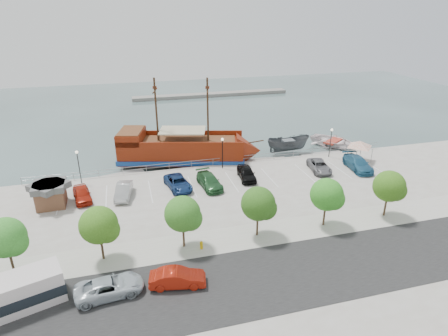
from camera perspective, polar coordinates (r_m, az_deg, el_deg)
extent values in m
plane|color=#354745|center=(45.27, 1.89, -4.33)|extent=(160.00, 160.00, 0.00)
cube|color=gray|center=(29.38, 14.84, -22.05)|extent=(100.00, 58.00, 1.20)
cube|color=black|center=(32.20, 10.52, -15.43)|extent=(100.00, 8.00, 0.04)
cube|color=#9F9A8C|center=(36.62, 6.53, -9.88)|extent=(100.00, 4.00, 0.05)
cylinder|color=gray|center=(51.29, -0.61, 1.50)|extent=(50.00, 0.06, 0.06)
cylinder|color=gray|center=(51.44, -0.61, 1.09)|extent=(50.00, 0.06, 0.06)
cube|color=gray|center=(98.05, -1.92, 11.11)|extent=(40.00, 3.00, 0.80)
cube|color=maroon|center=(54.07, -6.43, 2.65)|extent=(18.23, 9.76, 2.83)
cube|color=navy|center=(54.40, -6.39, 1.74)|extent=(18.63, 10.16, 0.65)
cone|color=maroon|center=(53.88, 3.76, 2.67)|extent=(4.72, 5.95, 5.23)
cube|color=maroon|center=(54.59, -13.96, 4.73)|extent=(4.56, 6.10, 1.52)
cube|color=brown|center=(54.35, -14.04, 5.54)|extent=(4.24, 5.63, 0.13)
cube|color=brown|center=(53.52, -5.92, 4.13)|extent=(14.91, 8.29, 0.16)
cube|color=maroon|center=(55.94, -6.24, 5.32)|extent=(16.88, 4.72, 0.76)
cube|color=maroon|center=(51.02, -6.81, 3.51)|extent=(16.88, 4.72, 0.76)
cylinder|color=#382111|center=(52.02, -2.49, 8.75)|extent=(0.32, 0.32, 8.93)
cylinder|color=#382111|center=(52.79, -10.28, 8.61)|extent=(0.32, 0.32, 8.93)
cylinder|color=#382111|center=(51.41, -2.55, 11.69)|extent=(0.99, 3.19, 0.15)
cylinder|color=#382111|center=(52.18, -10.49, 11.50)|extent=(0.99, 3.19, 0.15)
cube|color=#C0B691|center=(53.07, -6.34, 5.74)|extent=(7.17, 5.63, 0.13)
cylinder|color=#382111|center=(53.49, 4.62, 3.98)|extent=(2.66, 0.87, 0.64)
imported|color=#4B4E53|center=(58.79, 9.72, 3.35)|extent=(6.84, 3.04, 2.58)
imported|color=white|center=(63.41, 16.31, 3.73)|extent=(8.72, 9.31, 1.57)
cube|color=gray|center=(51.88, -15.67, -1.25)|extent=(7.04, 3.59, 0.39)
cube|color=gray|center=(55.17, 5.99, 1.01)|extent=(7.12, 2.81, 0.40)
cube|color=gray|center=(59.14, 14.72, 1.89)|extent=(6.72, 2.21, 0.38)
cube|color=brown|center=(44.80, -24.85, -4.01)|extent=(2.93, 2.93, 2.11)
cube|color=#4F4F4F|center=(44.27, -25.13, -2.51)|extent=(3.32, 3.32, 0.67)
cylinder|color=slate|center=(56.20, 18.06, 2.41)|extent=(0.07, 0.07, 2.11)
cylinder|color=slate|center=(57.60, 20.13, 2.62)|extent=(0.07, 0.07, 2.11)
cylinder|color=slate|center=(54.30, 19.47, 1.50)|extent=(0.07, 0.07, 2.11)
cylinder|color=slate|center=(55.74, 21.58, 1.74)|extent=(0.07, 0.07, 2.11)
pyramid|color=white|center=(55.34, 20.07, 3.89)|extent=(4.09, 4.09, 0.86)
imported|color=#B3BDC5|center=(30.57, -17.06, -16.95)|extent=(5.27, 2.87, 1.40)
imported|color=#A51D0C|center=(30.31, -7.09, -16.29)|extent=(4.56, 2.28, 1.44)
cube|color=beige|center=(31.64, -29.98, -16.55)|extent=(7.55, 4.51, 2.55)
cube|color=black|center=(31.73, -29.92, -16.77)|extent=(7.68, 4.64, 0.82)
cylinder|color=#CEA107|center=(34.21, -3.46, -11.76)|extent=(0.26, 0.26, 0.66)
sphere|color=#CEA107|center=(34.01, -3.47, -11.27)|extent=(0.29, 0.29, 0.29)
cylinder|color=black|center=(48.66, -21.18, -0.05)|extent=(0.12, 0.12, 4.00)
sphere|color=#FFF2CC|center=(47.93, -21.54, 2.26)|extent=(0.36, 0.36, 0.36)
cylinder|color=black|center=(49.73, -0.24, 2.09)|extent=(0.12, 0.12, 4.00)
sphere|color=#FFF2CC|center=(49.02, -0.25, 4.38)|extent=(0.36, 0.36, 0.36)
cylinder|color=black|center=(55.77, 15.88, 3.56)|extent=(0.12, 0.12, 4.00)
sphere|color=#FFF2CC|center=(55.14, 16.12, 5.61)|extent=(0.36, 0.36, 0.36)
cylinder|color=#473321|center=(35.47, -29.63, -12.29)|extent=(0.20, 0.20, 2.20)
sphere|color=#307926|center=(34.31, -30.39, -9.11)|extent=(3.20, 3.20, 3.20)
sphere|color=#307926|center=(34.09, -29.39, -9.89)|extent=(2.20, 2.20, 2.20)
cylinder|color=#473321|center=(34.15, -18.07, -11.53)|extent=(0.20, 0.20, 2.20)
sphere|color=#366418|center=(32.94, -18.56, -8.23)|extent=(3.20, 3.20, 3.20)
sphere|color=#366418|center=(32.84, -17.44, -9.00)|extent=(2.20, 2.20, 2.20)
cylinder|color=#473321|center=(34.24, -6.17, -10.28)|extent=(0.20, 0.20, 2.20)
sphere|color=#2E661E|center=(33.03, -6.34, -6.95)|extent=(3.20, 3.20, 3.20)
sphere|color=#2E661E|center=(33.05, -5.19, -7.68)|extent=(2.20, 2.20, 2.20)
cylinder|color=#473321|center=(35.72, 5.09, -8.68)|extent=(0.20, 0.20, 2.20)
sphere|color=#295417|center=(34.57, 5.23, -5.44)|extent=(3.20, 3.20, 3.20)
sphere|color=#295417|center=(34.71, 6.31, -6.11)|extent=(2.20, 2.20, 2.20)
cylinder|color=#473321|center=(38.44, 15.02, -6.97)|extent=(0.20, 0.20, 2.20)
sphere|color=#2D791F|center=(37.37, 15.39, -3.92)|extent=(3.20, 3.20, 3.20)
sphere|color=#2D791F|center=(37.62, 16.34, -4.53)|extent=(2.20, 2.20, 2.20)
cylinder|color=#473321|center=(42.16, 23.37, -5.37)|extent=(0.20, 0.20, 2.20)
sphere|color=#336017|center=(41.19, 23.87, -2.55)|extent=(3.20, 3.20, 3.20)
sphere|color=#336017|center=(41.51, 24.68, -3.11)|extent=(2.20, 2.20, 2.20)
imported|color=#A6200E|center=(44.87, -20.83, -3.72)|extent=(2.58, 4.64, 1.49)
imported|color=#A6A6A6|center=(44.15, -15.06, -3.39)|extent=(2.29, 4.73, 1.49)
imported|color=navy|center=(44.95, -7.02, -2.28)|extent=(3.24, 5.43, 1.41)
imported|color=#25572C|center=(44.98, -2.24, -2.02)|extent=(2.73, 5.43, 1.51)
imported|color=black|center=(47.12, 3.45, -0.79)|extent=(2.29, 4.78, 1.58)
imported|color=slate|center=(51.01, 14.32, 0.29)|extent=(3.02, 5.19, 1.36)
imported|color=#255D7E|center=(52.97, 19.72, 0.65)|extent=(2.90, 5.91, 1.65)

